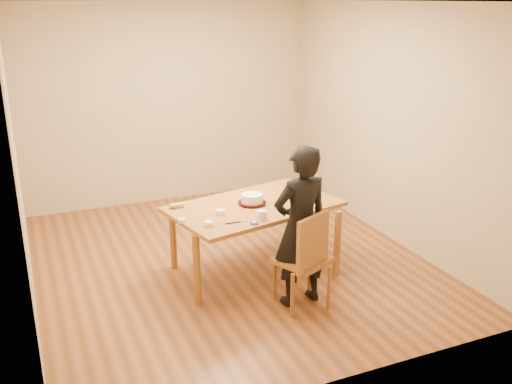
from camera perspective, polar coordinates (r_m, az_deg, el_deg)
name	(u,v)px	position (r m, az deg, el deg)	size (l,w,h in m)	color
room_shell	(216,134)	(6.15, -4.03, 5.85)	(4.00, 4.50, 2.70)	brown
dining_table	(254,206)	(5.76, -0.20, -1.45)	(1.66, 0.99, 0.04)	brown
dining_chair	(302,260)	(5.29, 4.62, -6.76)	(0.44, 0.44, 0.04)	brown
cake_plate	(252,203)	(5.77, -0.39, -1.10)	(0.29, 0.29, 0.02)	#B30B1A
cake	(252,199)	(5.75, -0.39, -0.67)	(0.22, 0.22, 0.07)	white
frosting_dome	(252,194)	(5.74, -0.39, -0.21)	(0.22, 0.22, 0.03)	white
frosting_tub	(262,215)	(5.37, 0.57, -2.29)	(0.09, 0.09, 0.08)	white
frosting_lid	(254,223)	(5.27, -0.18, -3.17)	(0.08, 0.08, 0.01)	#1B1796
frosting_dollop	(254,222)	(5.26, -0.18, -3.04)	(0.04, 0.04, 0.02)	white
ramekin_green	(209,224)	(5.24, -4.76, -3.18)	(0.08, 0.08, 0.04)	white
ramekin_yellow	(220,212)	(5.51, -3.58, -2.01)	(0.09, 0.09, 0.04)	white
ramekin_multi	(182,221)	(5.34, -7.43, -2.84)	(0.07, 0.07, 0.04)	white
candy_box_pink	(177,207)	(5.72, -7.87, -1.48)	(0.12, 0.06, 0.02)	#C12D81
candy_box_green	(177,205)	(5.71, -7.94, -1.29)	(0.14, 0.07, 0.02)	#1C9B22
spatula	(233,223)	(5.29, -2.33, -3.10)	(0.15, 0.01, 0.01)	black
person	(301,226)	(5.20, 4.48, -3.45)	(0.56, 0.37, 1.53)	black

